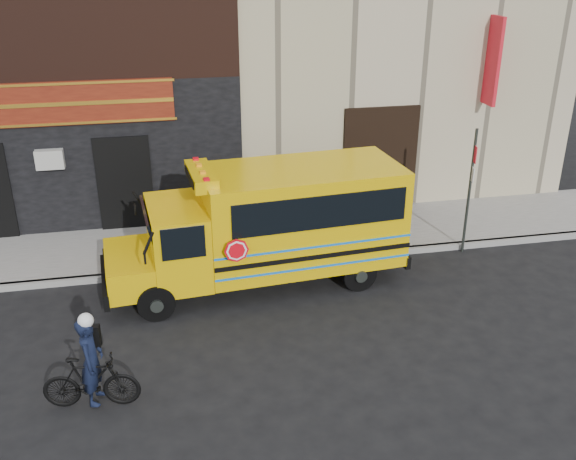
% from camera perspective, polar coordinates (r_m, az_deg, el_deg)
% --- Properties ---
extents(ground, '(120.00, 120.00, 0.00)m').
position_cam_1_polar(ground, '(13.72, -0.79, -8.17)').
color(ground, black).
rests_on(ground, ground).
extents(curb, '(40.00, 0.20, 0.15)m').
position_cam_1_polar(curb, '(15.91, -2.53, -3.01)').
color(curb, gray).
rests_on(curb, ground).
extents(sidewalk, '(40.00, 3.00, 0.15)m').
position_cam_1_polar(sidewalk, '(17.24, -3.32, -0.77)').
color(sidewalk, slate).
rests_on(sidewalk, ground).
extents(school_bus, '(7.06, 2.79, 2.92)m').
position_cam_1_polar(school_bus, '(14.64, -1.34, 0.71)').
color(school_bus, black).
rests_on(school_bus, ground).
extents(sign_pole, '(0.10, 0.28, 3.28)m').
position_cam_1_polar(sign_pole, '(16.59, 15.88, 3.73)').
color(sign_pole, '#383F3A').
rests_on(sign_pole, ground).
extents(bicycle, '(1.71, 0.68, 1.00)m').
position_cam_1_polar(bicycle, '(11.72, -17.11, -12.79)').
color(bicycle, black).
rests_on(bicycle, ground).
extents(cyclist, '(0.49, 0.66, 1.64)m').
position_cam_1_polar(cyclist, '(11.60, -17.02, -11.26)').
color(cyclist, black).
rests_on(cyclist, ground).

